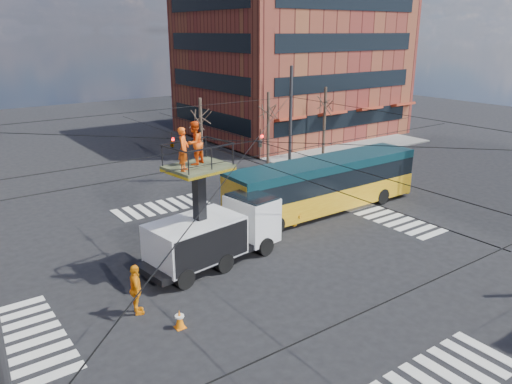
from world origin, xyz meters
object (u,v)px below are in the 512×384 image
(utility_truck, at_px, (214,219))
(flagger, at_px, (294,210))
(worker_ground, at_px, (136,290))
(traffic_cone, at_px, (180,319))
(city_bus, at_px, (324,184))

(utility_truck, height_order, flagger, utility_truck)
(utility_truck, xyz_separation_m, worker_ground, (-4.85, -2.19, -1.13))
(traffic_cone, bearing_deg, city_bus, 25.24)
(traffic_cone, distance_m, worker_ground, 2.14)
(utility_truck, distance_m, traffic_cone, 5.95)
(flagger, bearing_deg, city_bus, 102.92)
(traffic_cone, bearing_deg, utility_truck, 45.41)
(city_bus, xyz_separation_m, worker_ground, (-13.82, -4.26, -0.70))
(traffic_cone, distance_m, flagger, 11.28)
(flagger, bearing_deg, traffic_cone, -63.20)
(flagger, bearing_deg, utility_truck, -79.19)
(city_bus, height_order, worker_ground, city_bus)
(flagger, bearing_deg, worker_ground, -73.57)
(utility_truck, bearing_deg, city_bus, 5.27)
(utility_truck, relative_size, traffic_cone, 9.65)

